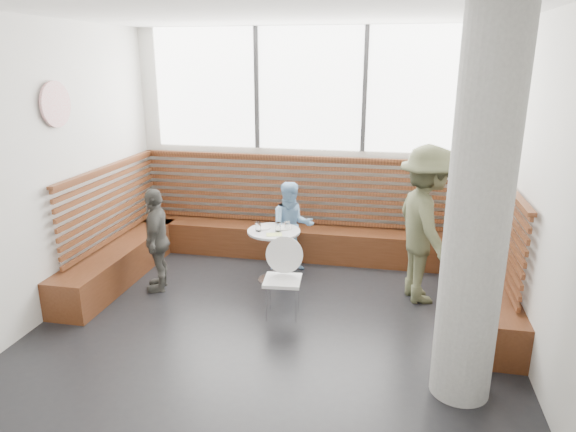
% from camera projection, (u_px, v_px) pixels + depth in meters
% --- Properties ---
extents(room, '(5.00, 5.00, 3.20)m').
position_uv_depth(room, '(267.00, 186.00, 4.93)').
color(room, silver).
rests_on(room, ground).
extents(booth, '(5.00, 2.50, 1.44)m').
position_uv_depth(booth, '(300.00, 241.00, 6.94)').
color(booth, '#492412').
rests_on(booth, ground).
extents(concrete_column, '(0.50, 0.50, 3.20)m').
position_uv_depth(concrete_column, '(478.00, 215.00, 4.01)').
color(concrete_column, gray).
rests_on(concrete_column, ground).
extents(wall_art, '(0.03, 0.50, 0.50)m').
position_uv_depth(wall_art, '(56.00, 104.00, 5.57)').
color(wall_art, white).
rests_on(wall_art, room).
extents(cafe_table, '(0.67, 0.67, 0.69)m').
position_uv_depth(cafe_table, '(274.00, 245.00, 6.56)').
color(cafe_table, silver).
rests_on(cafe_table, ground).
extents(cafe_chair, '(0.42, 0.41, 0.88)m').
position_uv_depth(cafe_chair, '(284.00, 271.00, 5.69)').
color(cafe_chair, white).
rests_on(cafe_chair, ground).
extents(adult_man, '(1.03, 1.36, 1.86)m').
position_uv_depth(adult_man, '(426.00, 225.00, 5.94)').
color(adult_man, '#4F5337').
rests_on(adult_man, ground).
extents(child_back, '(0.73, 0.66, 1.23)m').
position_uv_depth(child_back, '(292.00, 227.00, 6.86)').
color(child_back, '#7AA8D4').
rests_on(child_back, ground).
extents(child_left, '(0.51, 0.82, 1.30)m').
position_uv_depth(child_left, '(157.00, 240.00, 6.30)').
color(child_left, '#4E4C46').
rests_on(child_left, ground).
extents(plate_near, '(0.19, 0.19, 0.01)m').
position_uv_depth(plate_near, '(263.00, 228.00, 6.58)').
color(plate_near, white).
rests_on(plate_near, cafe_table).
extents(plate_far, '(0.21, 0.21, 0.01)m').
position_uv_depth(plate_far, '(283.00, 228.00, 6.57)').
color(plate_far, white).
rests_on(plate_far, cafe_table).
extents(glass_left, '(0.07, 0.07, 0.11)m').
position_uv_depth(glass_left, '(258.00, 227.00, 6.45)').
color(glass_left, white).
rests_on(glass_left, cafe_table).
extents(glass_mid, '(0.07, 0.07, 0.12)m').
position_uv_depth(glass_mid, '(278.00, 227.00, 6.44)').
color(glass_mid, white).
rests_on(glass_mid, cafe_table).
extents(glass_right, '(0.07, 0.07, 0.11)m').
position_uv_depth(glass_right, '(287.00, 226.00, 6.51)').
color(glass_right, white).
rests_on(glass_right, cafe_table).
extents(menu_card, '(0.22, 0.18, 0.00)m').
position_uv_depth(menu_card, '(274.00, 235.00, 6.34)').
color(menu_card, '#A5C64C').
rests_on(menu_card, cafe_table).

